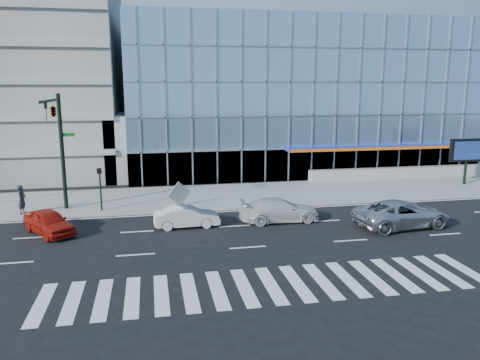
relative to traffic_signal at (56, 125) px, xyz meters
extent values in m
plane|color=black|center=(11.00, -4.57, -6.16)|extent=(160.00, 160.00, 0.00)
cube|color=gray|center=(11.00, 3.43, -6.09)|extent=(120.00, 8.00, 0.15)
cube|color=#77A0C7|center=(25.00, 21.43, 1.34)|extent=(42.00, 26.00, 15.00)
cube|color=gray|center=(-9.00, 21.43, 3.84)|extent=(24.00, 24.00, 20.00)
cube|color=gray|center=(5.00, 13.43, -3.16)|extent=(6.00, 8.00, 6.00)
cube|color=gray|center=(-19.00, 65.43, 17.84)|extent=(14.00, 14.00, 48.00)
cube|color=gray|center=(35.00, 7.03, -5.51)|extent=(30.00, 0.80, 1.00)
cylinder|color=black|center=(0.00, 1.43, -2.01)|extent=(0.28, 0.28, 8.00)
cylinder|color=black|center=(0.00, -1.37, 1.59)|extent=(0.18, 5.60, 0.18)
imported|color=black|center=(0.00, -2.77, 0.99)|extent=(0.18, 0.22, 1.10)
imported|color=black|center=(0.00, -0.57, 0.99)|extent=(0.48, 2.24, 0.90)
cube|color=#0C591E|center=(0.45, 1.43, -0.81)|extent=(0.90, 0.05, 0.25)
cylinder|color=black|center=(2.50, 0.43, -4.51)|extent=(0.12, 0.12, 3.00)
cube|color=black|center=(2.50, 0.28, -3.21)|extent=(0.30, 0.25, 0.35)
cylinder|color=black|center=(33.00, 3.43, -5.01)|extent=(0.24, 0.24, 2.00)
cube|color=black|center=(33.00, 3.43, -3.01)|extent=(3.20, 0.40, 2.00)
cube|color=#0C193F|center=(33.00, 3.21, -3.01)|extent=(2.80, 0.02, 1.60)
imported|color=silver|center=(21.20, -6.70, -5.33)|extent=(6.32, 3.47, 1.68)
imported|color=silver|center=(14.04, -4.06, -5.41)|extent=(5.22, 2.18, 1.51)
imported|color=silver|center=(8.04, -4.16, -5.49)|extent=(4.11, 1.56, 1.34)
imported|color=#A8180C|center=(-0.10, -3.97, -5.44)|extent=(3.82, 4.46, 1.45)
imported|color=black|center=(-2.65, 0.52, -5.03)|extent=(0.61, 0.80, 1.96)
cube|color=#A9A9A9|center=(7.90, 0.43, -5.10)|extent=(1.69, 0.83, 1.84)
camera|label=1|loc=(5.96, -32.31, 2.53)|focal=35.00mm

